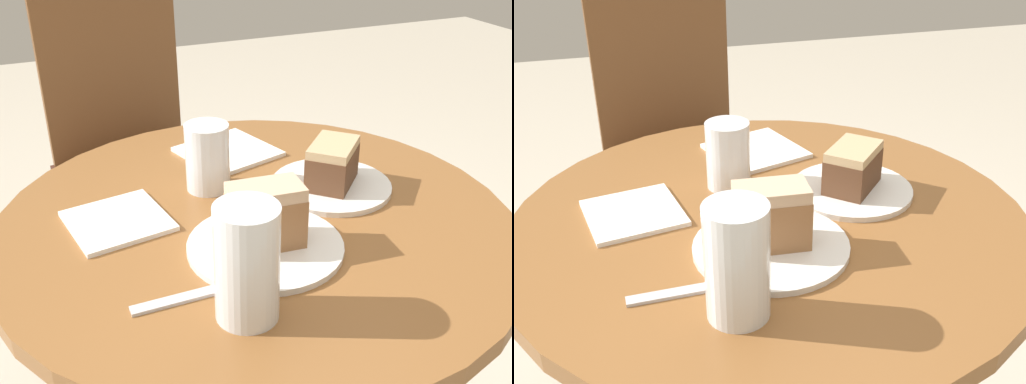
{
  "view_description": "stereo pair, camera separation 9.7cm",
  "coord_description": "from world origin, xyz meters",
  "views": [
    {
      "loc": [
        -0.34,
        -0.79,
        1.26
      ],
      "look_at": [
        0.0,
        0.0,
        0.8
      ],
      "focal_mm": 42.0,
      "sensor_mm": 36.0,
      "label": 1
    },
    {
      "loc": [
        -0.25,
        -0.82,
        1.26
      ],
      "look_at": [
        0.0,
        0.0,
        0.8
      ],
      "focal_mm": 42.0,
      "sensor_mm": 36.0,
      "label": 2
    }
  ],
  "objects": [
    {
      "name": "glass_lemonade",
      "position": [
        -0.04,
        0.12,
        0.82
      ],
      "size": [
        0.08,
        0.08,
        0.12
      ],
      "color": "silver",
      "rests_on": "table"
    },
    {
      "name": "table",
      "position": [
        0.0,
        0.0,
        0.56
      ],
      "size": [
        0.85,
        0.85,
        0.76
      ],
      "color": "brown",
      "rests_on": "ground_plane"
    },
    {
      "name": "chair",
      "position": [
        -0.02,
        0.85,
        0.53
      ],
      "size": [
        0.51,
        0.53,
        1.02
      ],
      "rotation": [
        0.0,
        0.0,
        0.15
      ],
      "color": "brown",
      "rests_on": "ground_plane"
    },
    {
      "name": "plate_far",
      "position": [
        0.16,
        0.03,
        0.77
      ],
      "size": [
        0.21,
        0.21,
        0.01
      ],
      "color": "white",
      "rests_on": "table"
    },
    {
      "name": "napkin_side",
      "position": [
        -0.22,
        0.06,
        0.77
      ],
      "size": [
        0.17,
        0.17,
        0.01
      ],
      "rotation": [
        0.0,
        0.0,
        0.16
      ],
      "color": "white",
      "rests_on": "table"
    },
    {
      "name": "cake_slice_far",
      "position": [
        0.16,
        0.03,
        0.81
      ],
      "size": [
        0.13,
        0.13,
        0.08
      ],
      "rotation": [
        0.0,
        0.0,
        2.37
      ],
      "color": "brown",
      "rests_on": "plate_far"
    },
    {
      "name": "napkin_stack",
      "position": [
        0.04,
        0.24,
        0.77
      ],
      "size": [
        0.2,
        0.2,
        0.01
      ],
      "rotation": [
        0.0,
        0.0,
        0.28
      ],
      "color": "white",
      "rests_on": "table"
    },
    {
      "name": "plate_near",
      "position": [
        -0.03,
        -0.1,
        0.77
      ],
      "size": [
        0.24,
        0.24,
        0.01
      ],
      "color": "white",
      "rests_on": "table"
    },
    {
      "name": "glass_water",
      "position": [
        -0.11,
        -0.23,
        0.83
      ],
      "size": [
        0.08,
        0.08,
        0.16
      ],
      "color": "silver",
      "rests_on": "table"
    },
    {
      "name": "fork",
      "position": [
        -0.16,
        -0.17,
        0.77
      ],
      "size": [
        0.18,
        0.02,
        0.0
      ],
      "rotation": [
        0.0,
        0.0,
        0.01
      ],
      "color": "silver",
      "rests_on": "table"
    },
    {
      "name": "cake_slice_near",
      "position": [
        -0.03,
        -0.1,
        0.82
      ],
      "size": [
        0.11,
        0.07,
        0.1
      ],
      "rotation": [
        0.0,
        0.0,
        1.48
      ],
      "color": "#9E6B42",
      "rests_on": "plate_near"
    }
  ]
}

